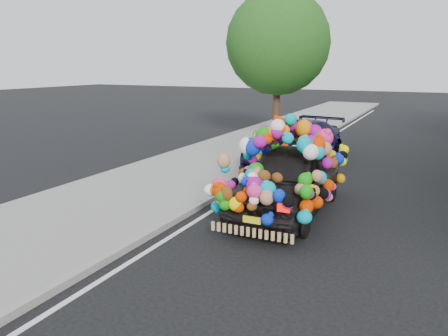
# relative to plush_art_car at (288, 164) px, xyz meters

# --- Properties ---
(ground) EXTENTS (100.00, 100.00, 0.00)m
(ground) POSITION_rel_plush_art_car_xyz_m (0.53, -1.20, -1.06)
(ground) COLOR black
(ground) RESTS_ON ground
(sidewalk) EXTENTS (4.00, 60.00, 0.12)m
(sidewalk) POSITION_rel_plush_art_car_xyz_m (-3.77, -1.20, -1.00)
(sidewalk) COLOR gray
(sidewalk) RESTS_ON ground
(kerb) EXTENTS (0.15, 60.00, 0.13)m
(kerb) POSITION_rel_plush_art_car_xyz_m (-1.82, -1.20, -0.99)
(kerb) COLOR gray
(kerb) RESTS_ON ground
(tree_near_sidewalk) EXTENTS (4.20, 4.20, 6.13)m
(tree_near_sidewalk) POSITION_rel_plush_art_car_xyz_m (-3.27, 8.30, 2.97)
(tree_near_sidewalk) COLOR #332114
(tree_near_sidewalk) RESTS_ON ground
(plush_art_car) EXTENTS (2.14, 4.42, 2.07)m
(plush_art_car) POSITION_rel_plush_art_car_xyz_m (0.00, 0.00, 0.00)
(plush_art_car) COLOR black
(plush_art_car) RESTS_ON ground
(navy_sedan) EXTENTS (2.50, 4.98, 1.39)m
(navy_sedan) POSITION_rel_plush_art_car_xyz_m (-1.26, 4.62, -0.36)
(navy_sedan) COLOR black
(navy_sedan) RESTS_ON ground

